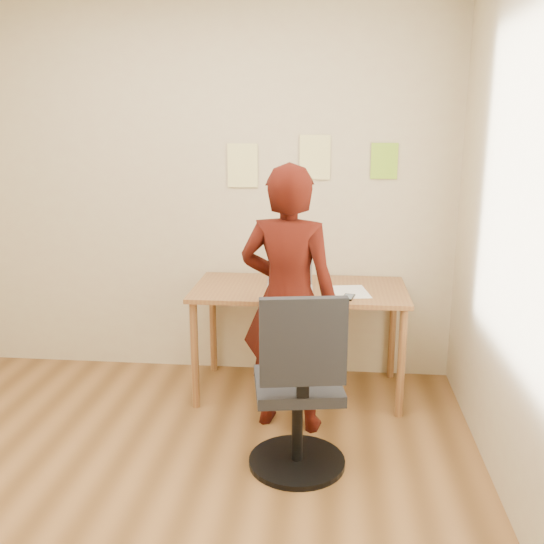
# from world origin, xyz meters

# --- Properties ---
(room) EXTENTS (3.58, 3.58, 2.78)m
(room) POSITION_xyz_m (0.00, 0.00, 1.35)
(room) COLOR brown
(room) RESTS_ON ground
(desk) EXTENTS (1.40, 0.70, 0.74)m
(desk) POSITION_xyz_m (0.69, 1.38, 0.65)
(desk) COLOR brown
(desk) RESTS_ON ground
(laptop) EXTENTS (0.31, 0.28, 0.21)m
(laptop) POSITION_xyz_m (0.62, 1.36, 0.79)
(laptop) COLOR #AFAFB6
(laptop) RESTS_ON desk
(paper_sheet) EXTENTS (0.27, 0.34, 0.00)m
(paper_sheet) POSITION_xyz_m (1.02, 1.31, 0.74)
(paper_sheet) COLOR white
(paper_sheet) RESTS_ON desk
(phone) EXTENTS (0.09, 0.14, 0.01)m
(phone) POSITION_xyz_m (1.00, 1.17, 0.75)
(phone) COLOR black
(phone) RESTS_ON desk
(wall_note_left) EXTENTS (0.21, 0.00, 0.30)m
(wall_note_left) POSITION_xyz_m (0.26, 1.74, 1.51)
(wall_note_left) COLOR #F6EF93
(wall_note_left) RESTS_ON room
(wall_note_mid) EXTENTS (0.21, 0.00, 0.30)m
(wall_note_mid) POSITION_xyz_m (0.76, 1.74, 1.57)
(wall_note_mid) COLOR #F6EF93
(wall_note_mid) RESTS_ON room
(wall_note_right) EXTENTS (0.18, 0.00, 0.24)m
(wall_note_right) POSITION_xyz_m (1.23, 1.74, 1.54)
(wall_note_right) COLOR #96D12F
(wall_note_right) RESTS_ON room
(office_chair) EXTENTS (0.52, 0.53, 1.00)m
(office_chair) POSITION_xyz_m (0.74, 0.40, 0.43)
(office_chair) COLOR black
(office_chair) RESTS_ON ground
(person) EXTENTS (0.64, 0.48, 1.59)m
(person) POSITION_xyz_m (0.65, 0.92, 0.79)
(person) COLOR #390D07
(person) RESTS_ON ground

